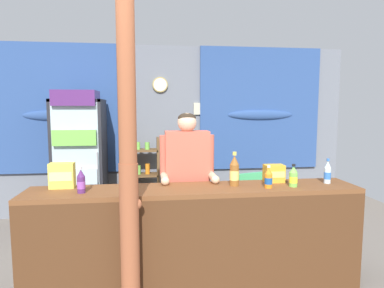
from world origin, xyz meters
TOP-DOWN VIEW (x-y plane):
  - ground_plane at (0.00, 1.07)m, footprint 7.50×7.50m
  - back_wall_curtained at (0.00, 2.73)m, footprint 5.60×0.22m
  - stall_counter at (0.14, 0.37)m, footprint 2.96×0.48m
  - timber_post at (-0.42, 0.11)m, footprint 0.17×0.15m
  - drink_fridge at (-1.20, 2.23)m, footprint 0.66×0.66m
  - bottle_shelf_rack at (-0.36, 2.42)m, footprint 0.48×0.28m
  - plastic_lawn_chair at (0.94, 1.54)m, footprint 0.55×0.55m
  - shopkeeper at (0.11, 0.87)m, footprint 0.55×0.42m
  - soda_bottle_iced_tea at (0.50, 0.51)m, footprint 0.09×0.09m
  - soda_bottle_lime_soda at (1.02, 0.40)m, footprint 0.08×0.08m
  - soda_bottle_orange_soda at (0.78, 0.38)m, footprint 0.07×0.07m
  - soda_bottle_grape_soda at (-0.83, 0.41)m, footprint 0.07×0.07m
  - soda_bottle_water at (1.40, 0.49)m, footprint 0.06×0.06m
  - snack_box_instant_noodle at (-1.03, 0.61)m, footprint 0.21×0.11m
  - snack_box_choco_powder at (0.92, 0.60)m, footprint 0.19×0.13m

SIDE VIEW (x-z plane):
  - ground_plane at x=0.00m, z-range 0.00..0.00m
  - plastic_lawn_chair at x=0.94m, z-range 0.06..0.92m
  - stall_counter at x=0.14m, z-range 0.10..1.03m
  - bottle_shelf_rack at x=-0.36m, z-range 0.03..1.24m
  - shopkeeper at x=0.11m, z-range 0.21..1.80m
  - snack_box_choco_powder at x=0.92m, z-range 0.93..1.10m
  - soda_bottle_orange_soda at x=0.78m, z-range 0.92..1.12m
  - drink_fridge at x=-1.20m, z-range 0.09..1.95m
  - soda_bottle_lime_soda at x=1.02m, z-range 0.92..1.12m
  - soda_bottle_grape_soda at x=-0.83m, z-range 0.91..1.14m
  - soda_bottle_water at x=1.40m, z-range 0.91..1.15m
  - snack_box_instant_noodle at x=-1.03m, z-range 0.93..1.16m
  - soda_bottle_iced_tea at x=0.50m, z-range 0.91..1.22m
  - timber_post at x=-0.42m, z-range -0.05..2.40m
  - back_wall_curtained at x=0.00m, z-range 0.05..2.62m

